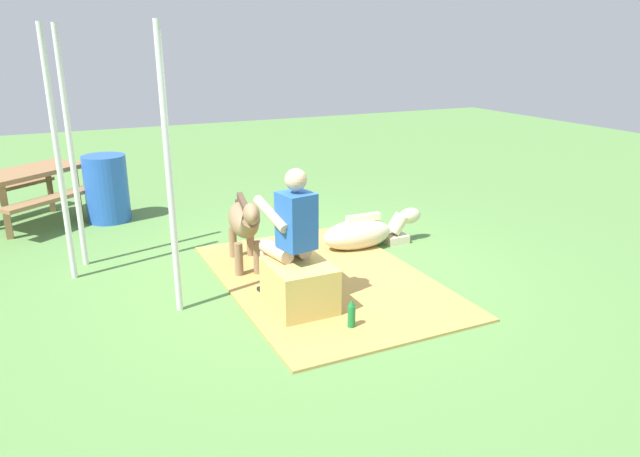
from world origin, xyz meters
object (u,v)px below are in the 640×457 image
at_px(picnic_bench, 27,183).
at_px(pony_standing, 245,222).
at_px(tent_pole_mid, 58,158).
at_px(person_seated, 290,230).
at_px(soda_bottle, 351,315).
at_px(water_barrel, 107,188).
at_px(tent_pole_left, 169,175).
at_px(pony_lying, 365,233).
at_px(tent_pole_right, 71,151).
at_px(hay_bale, 299,287).

bearing_deg(picnic_bench, pony_standing, -143.21).
bearing_deg(tent_pole_mid, person_seated, -130.22).
relative_size(soda_bottle, water_barrel, 0.30).
xyz_separation_m(tent_pole_mid, picnic_bench, (2.27, 0.39, -0.71)).
distance_m(person_seated, tent_pole_left, 1.18).
xyz_separation_m(pony_standing, pony_lying, (0.06, -1.52, -0.36)).
bearing_deg(tent_pole_mid, tent_pole_right, -21.13).
bearing_deg(hay_bale, pony_standing, 6.70).
relative_size(pony_lying, tent_pole_left, 0.52).
bearing_deg(picnic_bench, pony_lying, -127.27).
distance_m(tent_pole_left, tent_pole_right, 1.76).
bearing_deg(picnic_bench, tent_pole_left, -160.67).
bearing_deg(tent_pole_right, soda_bottle, -143.18).
bearing_deg(pony_standing, pony_lying, -87.66).
xyz_separation_m(hay_bale, water_barrel, (3.71, 1.28, 0.23)).
xyz_separation_m(soda_bottle, picnic_bench, (4.54, 2.50, 0.44)).
xyz_separation_m(person_seated, tent_pole_right, (1.92, 1.70, 0.55)).
xyz_separation_m(person_seated, pony_lying, (1.06, -1.41, -0.54)).
height_order(hay_bale, water_barrel, water_barrel).
relative_size(pony_lying, soda_bottle, 4.79).
distance_m(soda_bottle, tent_pole_left, 2.00).
distance_m(hay_bale, person_seated, 0.53).
distance_m(person_seated, picnic_bench, 4.43).
xyz_separation_m(hay_bale, pony_lying, (1.22, -1.39, -0.04)).
xyz_separation_m(tent_pole_left, picnic_bench, (3.52, 1.23, -0.71)).
xyz_separation_m(pony_standing, soda_bottle, (-1.71, -0.39, -0.41)).
xyz_separation_m(person_seated, soda_bottle, (-0.72, -0.27, -0.60)).
bearing_deg(pony_standing, tent_pole_left, 127.82).
distance_m(hay_bale, picnic_bench, 4.59).
relative_size(pony_standing, pony_lying, 1.00).
height_order(soda_bottle, tent_pole_mid, tent_pole_mid).
height_order(person_seated, pony_lying, person_seated).
relative_size(tent_pole_mid, picnic_bench, 1.30).
height_order(hay_bale, pony_lying, hay_bale).
distance_m(hay_bale, soda_bottle, 0.62).
height_order(pony_lying, tent_pole_right, tent_pole_right).
bearing_deg(picnic_bench, soda_bottle, -151.13).
relative_size(tent_pole_right, picnic_bench, 1.30).
height_order(pony_lying, tent_pole_left, tent_pole_left).
relative_size(tent_pole_left, tent_pole_right, 1.00).
relative_size(hay_bale, soda_bottle, 2.38).
relative_size(hay_bale, water_barrel, 0.72).
height_order(soda_bottle, water_barrel, water_barrel).
relative_size(pony_standing, water_barrel, 1.46).
bearing_deg(person_seated, soda_bottle, -159.24).
height_order(pony_standing, pony_lying, pony_standing).
bearing_deg(pony_standing, hay_bale, -173.30).
height_order(person_seated, tent_pole_mid, tent_pole_mid).
distance_m(pony_standing, tent_pole_left, 1.34).
xyz_separation_m(person_seated, pony_standing, (0.99, 0.12, -0.19)).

